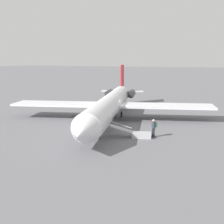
{
  "coord_description": "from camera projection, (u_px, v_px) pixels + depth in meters",
  "views": [
    {
      "loc": [
        32.64,
        18.29,
        7.27
      ],
      "look_at": [
        3.47,
        2.2,
        1.74
      ],
      "focal_mm": 50.0,
      "sensor_mm": 36.0,
      "label": 1
    }
  ],
  "objects": [
    {
      "name": "boarding_stairs",
      "position": [
        137.0,
        134.0,
        29.65
      ],
      "size": [
        2.4,
        4.11,
        1.65
      ],
      "rotation": [
        0.0,
        0.0,
        -1.2
      ],
      "color": "#B2B2B7",
      "rests_on": "ground"
    },
    {
      "name": "ground_plane",
      "position": [
        110.0,
        121.0,
        38.1
      ],
      "size": [
        600.0,
        600.0,
        0.0
      ],
      "primitive_type": "plane",
      "color": "slate"
    },
    {
      "name": "airplane_main",
      "position": [
        111.0,
        104.0,
        38.71
      ],
      "size": [
        31.53,
        24.82,
        6.55
      ],
      "rotation": [
        0.0,
        0.0,
        0.37
      ],
      "color": "silver",
      "rests_on": "ground"
    },
    {
      "name": "passenger",
      "position": [
        154.0,
        127.0,
        29.71
      ],
      "size": [
        0.44,
        0.57,
        1.74
      ],
      "rotation": [
        0.0,
        0.0,
        -1.2
      ],
      "color": "#23232D",
      "rests_on": "ground"
    }
  ]
}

